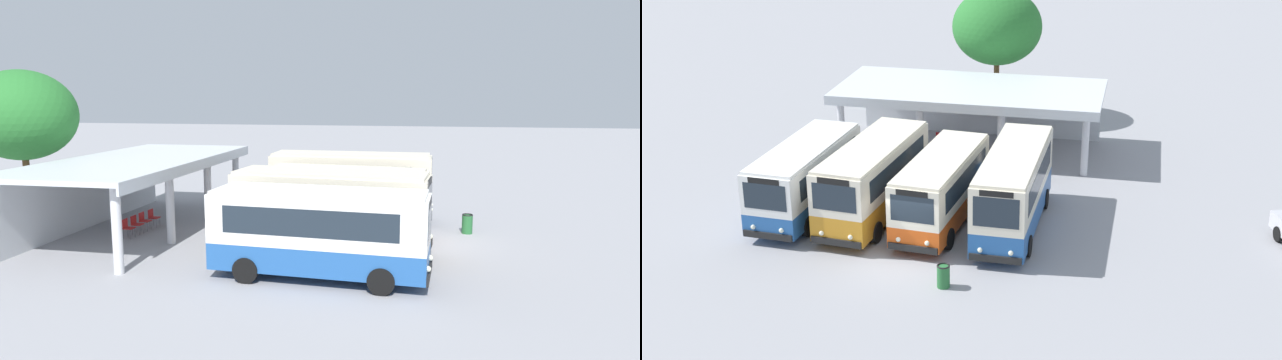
% 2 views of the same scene
% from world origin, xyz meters
% --- Properties ---
extents(ground_plane, '(180.00, 180.00, 0.00)m').
position_xyz_m(ground_plane, '(0.00, 0.00, 0.00)').
color(ground_plane, '#939399').
extents(city_bus_nearest_orange, '(2.71, 7.63, 3.11)m').
position_xyz_m(city_bus_nearest_orange, '(-5.46, 4.01, 1.73)').
color(city_bus_nearest_orange, black).
rests_on(city_bus_nearest_orange, ground).
extents(city_bus_second_in_row, '(3.01, 8.00, 3.33)m').
position_xyz_m(city_bus_second_in_row, '(-2.40, 4.16, 1.84)').
color(city_bus_second_in_row, black).
rests_on(city_bus_second_in_row, ground).
extents(city_bus_middle_cream, '(2.78, 7.43, 3.07)m').
position_xyz_m(city_bus_middle_cream, '(0.65, 3.99, 1.71)').
color(city_bus_middle_cream, black).
rests_on(city_bus_middle_cream, ground).
extents(city_bus_fourth_amber, '(2.36, 8.12, 3.43)m').
position_xyz_m(city_bus_fourth_amber, '(3.71, 4.17, 1.89)').
color(city_bus_fourth_amber, black).
rests_on(city_bus_fourth_amber, ground).
extents(parked_car_flank, '(3.06, 4.80, 1.62)m').
position_xyz_m(parked_car_flank, '(15.76, 4.24, 0.83)').
color(parked_car_flank, black).
rests_on(parked_car_flank, ground).
extents(terminal_canopy, '(13.73, 6.22, 3.40)m').
position_xyz_m(terminal_canopy, '(-0.09, 14.34, 2.67)').
color(terminal_canopy, silver).
rests_on(terminal_canopy, ground).
extents(waiting_chair_end_by_column, '(0.45, 0.45, 0.86)m').
position_xyz_m(waiting_chair_end_by_column, '(-1.72, 13.45, 0.52)').
color(waiting_chair_end_by_column, slate).
rests_on(waiting_chair_end_by_column, ground).
extents(waiting_chair_second_from_end, '(0.45, 0.45, 0.86)m').
position_xyz_m(waiting_chair_second_from_end, '(-1.00, 13.43, 0.52)').
color(waiting_chair_second_from_end, slate).
rests_on(waiting_chair_second_from_end, ground).
extents(waiting_chair_middle_seat, '(0.45, 0.45, 0.86)m').
position_xyz_m(waiting_chair_middle_seat, '(-0.28, 13.42, 0.52)').
color(waiting_chair_middle_seat, slate).
rests_on(waiting_chair_middle_seat, ground).
extents(waiting_chair_fourth_seat, '(0.45, 0.45, 0.86)m').
position_xyz_m(waiting_chair_fourth_seat, '(0.44, 13.34, 0.52)').
color(waiting_chair_fourth_seat, slate).
rests_on(waiting_chair_fourth_seat, ground).
extents(roadside_tree_behind_canopy, '(5.16, 5.16, 7.53)m').
position_xyz_m(roadside_tree_behind_canopy, '(0.20, 19.86, 5.32)').
color(roadside_tree_behind_canopy, brown).
rests_on(roadside_tree_behind_canopy, ground).
extents(litter_bin_apron, '(0.49, 0.49, 0.90)m').
position_xyz_m(litter_bin_apron, '(2.01, -1.46, 0.46)').
color(litter_bin_apron, '#266633').
rests_on(litter_bin_apron, ground).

